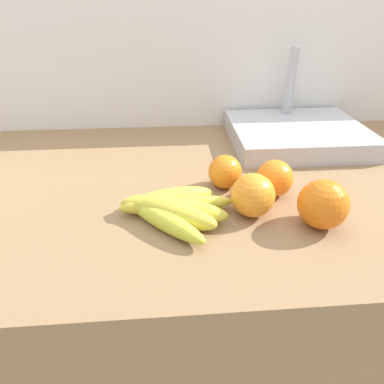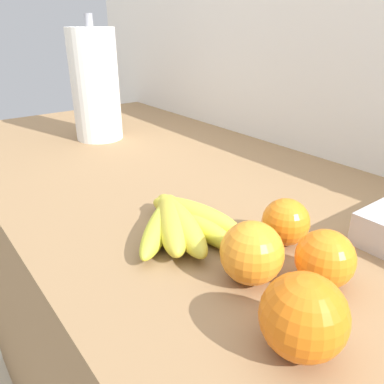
# 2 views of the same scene
# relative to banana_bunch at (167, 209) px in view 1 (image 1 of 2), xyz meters

# --- Properties ---
(counter) EXTENTS (1.86, 0.67, 0.93)m
(counter) POSITION_rel_banana_bunch_xyz_m (-0.00, 0.13, -0.48)
(counter) COLOR olive
(counter) RESTS_ON ground
(wall_back) EXTENTS (2.26, 0.06, 1.30)m
(wall_back) POSITION_rel_banana_bunch_xyz_m (-0.00, 0.49, -0.30)
(wall_back) COLOR silver
(wall_back) RESTS_ON ground
(banana_bunch) EXTENTS (0.21, 0.17, 0.04)m
(banana_bunch) POSITION_rel_banana_bunch_xyz_m (0.00, 0.00, 0.00)
(banana_bunch) COLOR gold
(banana_bunch) RESTS_ON counter
(orange_right) EXTENTS (0.08, 0.08, 0.08)m
(orange_right) POSITION_rel_banana_bunch_xyz_m (0.14, 0.00, 0.02)
(orange_right) COLOR orange
(orange_right) RESTS_ON counter
(orange_back_left) EXTENTS (0.08, 0.08, 0.08)m
(orange_back_left) POSITION_rel_banana_bunch_xyz_m (0.25, -0.04, 0.02)
(orange_back_left) COLOR orange
(orange_back_left) RESTS_ON counter
(orange_front) EXTENTS (0.07, 0.07, 0.07)m
(orange_front) POSITION_rel_banana_bunch_xyz_m (0.20, 0.07, 0.02)
(orange_front) COLOR orange
(orange_front) RESTS_ON counter
(orange_center) EXTENTS (0.07, 0.07, 0.07)m
(orange_center) POSITION_rel_banana_bunch_xyz_m (0.11, 0.10, 0.01)
(orange_center) COLOR orange
(orange_center) RESTS_ON counter
(sink_basin) EXTENTS (0.33, 0.28, 0.22)m
(sink_basin) POSITION_rel_banana_bunch_xyz_m (0.33, 0.32, 0.01)
(sink_basin) COLOR #B7BABF
(sink_basin) RESTS_ON counter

